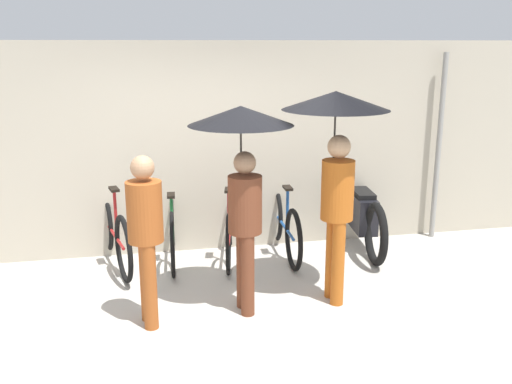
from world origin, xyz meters
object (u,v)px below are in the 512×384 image
parked_bicycle_2 (230,229)px  pedestrian_center (242,152)px  parked_bicycle_0 (114,233)px  parked_bicycle_1 (172,229)px  motorcycle (362,215)px  pedestrian_trailing (336,137)px  pedestrian_leading (146,229)px  parked_bicycle_3 (284,224)px

parked_bicycle_2 → pedestrian_center: pedestrian_center is taller
parked_bicycle_0 → parked_bicycle_1: parked_bicycle_0 is taller
pedestrian_center → motorcycle: size_ratio=0.98×
pedestrian_trailing → parked_bicycle_2: bearing=123.1°
parked_bicycle_2 → pedestrian_leading: (-1.00, -1.52, 0.56)m
parked_bicycle_3 → pedestrian_trailing: pedestrian_trailing is taller
parked_bicycle_1 → pedestrian_center: 1.93m
parked_bicycle_1 → pedestrian_trailing: pedestrian_trailing is taller
pedestrian_leading → parked_bicycle_2: bearing=49.4°
motorcycle → parked_bicycle_2: bearing=99.3°
parked_bicycle_2 → motorcycle: 1.72m
parked_bicycle_1 → motorcycle: parked_bicycle_1 is taller
pedestrian_center → pedestrian_trailing: 0.94m
pedestrian_leading → motorcycle: 3.20m
parked_bicycle_0 → motorcycle: 3.08m
parked_bicycle_2 → motorcycle: parked_bicycle_2 is taller
pedestrian_center → pedestrian_leading: bearing=-172.9°
motorcycle → parked_bicycle_0: bearing=97.2°
parked_bicycle_0 → pedestrian_trailing: 2.89m
parked_bicycle_0 → parked_bicycle_2: 1.36m
parked_bicycle_1 → pedestrian_leading: (-0.32, -1.60, 0.54)m
parked_bicycle_0 → parked_bicycle_1: 0.68m
parked_bicycle_0 → motorcycle: size_ratio=0.89×
pedestrian_leading → pedestrian_center: 1.13m
parked_bicycle_1 → pedestrian_center: bearing=-153.6°
pedestrian_center → parked_bicycle_2: bearing=82.6°
parked_bicycle_0 → parked_bicycle_2: size_ratio=1.08×
parked_bicycle_2 → pedestrian_center: size_ratio=0.83×
parked_bicycle_3 → pedestrian_leading: bearing=134.5°
parked_bicycle_0 → pedestrian_trailing: bearing=-134.3°
parked_bicycle_2 → pedestrian_leading: size_ratio=1.03×
parked_bicycle_3 → parked_bicycle_1: bearing=89.4°
pedestrian_leading → pedestrian_center: size_ratio=0.81×
pedestrian_leading → pedestrian_trailing: (1.85, 0.22, 0.74)m
parked_bicycle_3 → pedestrian_center: size_ratio=0.89×
parked_bicycle_0 → parked_bicycle_3: bearing=-104.1°
pedestrian_center → motorcycle: pedestrian_center is taller
pedestrian_leading → pedestrian_center: (0.92, 0.18, 0.63)m
parked_bicycle_2 → pedestrian_trailing: 2.02m
parked_bicycle_0 → pedestrian_leading: pedestrian_leading is taller
pedestrian_leading → parked_bicycle_0: bearing=95.5°
parked_bicycle_3 → parked_bicycle_0: bearing=90.7°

